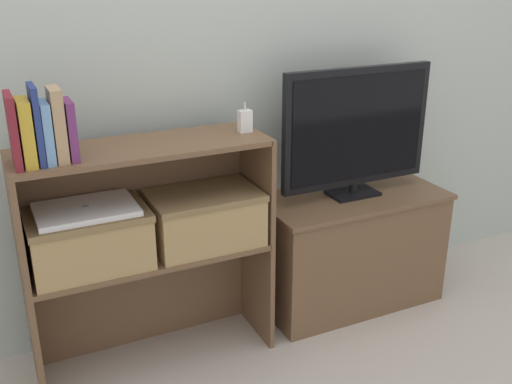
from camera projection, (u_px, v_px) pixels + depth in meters
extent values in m
plane|color=#BCB2A3|center=(272.00, 348.00, 2.52)|extent=(16.00, 16.00, 0.00)
cube|color=#B2BCB2|center=(227.00, 45.00, 2.46)|extent=(10.00, 0.05, 2.40)
cube|color=brown|center=(349.00, 250.00, 2.80)|extent=(0.83, 0.40, 0.52)
cube|color=brown|center=(352.00, 197.00, 2.70)|extent=(0.85, 0.42, 0.02)
cube|color=black|center=(353.00, 193.00, 2.70)|extent=(0.22, 0.14, 0.01)
cylinder|color=black|center=(353.00, 187.00, 2.69)|extent=(0.04, 0.04, 0.04)
cube|color=black|center=(357.00, 127.00, 2.58)|extent=(0.72, 0.03, 0.52)
cube|color=black|center=(359.00, 128.00, 2.57)|extent=(0.66, 0.00, 0.46)
cube|color=brown|center=(34.00, 334.00, 2.20)|extent=(0.02, 0.32, 0.48)
cube|color=brown|center=(257.00, 281.00, 2.57)|extent=(0.02, 0.32, 0.48)
cube|color=brown|center=(144.00, 288.00, 2.51)|extent=(0.89, 0.02, 0.48)
cube|color=brown|center=(150.00, 254.00, 2.30)|extent=(0.89, 0.32, 0.02)
cube|color=brown|center=(16.00, 222.00, 2.04)|extent=(0.02, 0.32, 0.43)
cube|color=brown|center=(257.00, 182.00, 2.40)|extent=(0.02, 0.32, 0.43)
cube|color=brown|center=(136.00, 187.00, 2.35)|extent=(0.89, 0.02, 0.43)
cube|color=brown|center=(142.00, 148.00, 2.15)|extent=(0.89, 0.32, 0.02)
cube|color=maroon|center=(13.00, 131.00, 1.88)|extent=(0.02, 0.15, 0.23)
cube|color=gold|center=(26.00, 133.00, 1.90)|extent=(0.04, 0.14, 0.21)
cube|color=navy|center=(36.00, 125.00, 1.91)|extent=(0.02, 0.14, 0.26)
cube|color=#709ECC|center=(46.00, 132.00, 1.93)|extent=(0.03, 0.13, 0.20)
cube|color=tan|center=(57.00, 125.00, 1.94)|extent=(0.04, 0.13, 0.24)
cube|color=#6B2D66|center=(70.00, 130.00, 1.96)|extent=(0.03, 0.12, 0.20)
cube|color=white|center=(245.00, 121.00, 2.29)|extent=(0.05, 0.04, 0.09)
cylinder|color=silver|center=(245.00, 106.00, 2.27)|extent=(0.01, 0.01, 0.03)
cube|color=tan|center=(89.00, 239.00, 2.16)|extent=(0.42, 0.28, 0.21)
cube|color=olive|center=(86.00, 215.00, 2.12)|extent=(0.42, 0.29, 0.02)
cube|color=tan|center=(205.00, 218.00, 2.34)|extent=(0.42, 0.28, 0.21)
cube|color=olive|center=(204.00, 195.00, 2.30)|extent=(0.42, 0.29, 0.02)
cube|color=white|center=(86.00, 209.00, 2.11)|extent=(0.35, 0.25, 0.02)
cylinder|color=#99999E|center=(85.00, 206.00, 2.11)|extent=(0.02, 0.02, 0.00)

